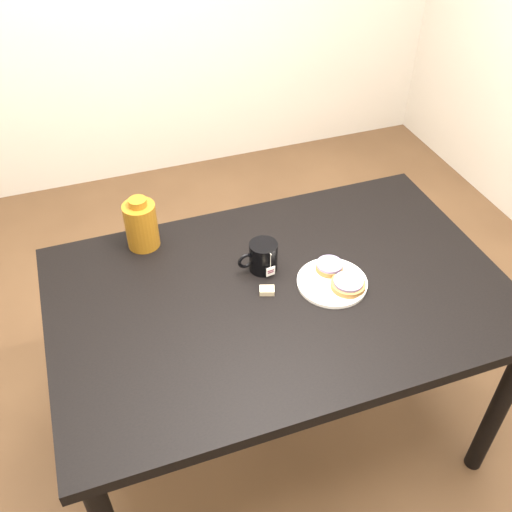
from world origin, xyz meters
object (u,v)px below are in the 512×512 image
(bagel_front, at_px, (348,284))
(bagel_back, at_px, (329,266))
(teabag_pouch, at_px, (267,291))
(table, at_px, (280,309))
(mug, at_px, (263,256))
(plate, at_px, (332,282))
(bagel_package, at_px, (141,224))

(bagel_front, bearing_deg, bagel_back, 102.66)
(bagel_front, bearing_deg, teabag_pouch, 163.53)
(table, xyz_separation_m, bagel_back, (0.17, 0.02, 0.11))
(bagel_back, distance_m, bagel_front, 0.09)
(table, height_order, mug, mug)
(plate, xyz_separation_m, bagel_back, (0.01, 0.05, 0.02))
(bagel_back, xyz_separation_m, mug, (-0.19, 0.09, 0.03))
(plate, bearing_deg, teabag_pouch, 171.46)
(table, height_order, bagel_front, bagel_front)
(mug, relative_size, bagel_package, 0.75)
(plate, bearing_deg, bagel_front, -49.91)
(teabag_pouch, bearing_deg, bagel_package, 131.09)
(plate, distance_m, bagel_front, 0.05)
(table, relative_size, teabag_pouch, 31.11)
(mug, xyz_separation_m, bagel_package, (-0.33, 0.25, 0.03))
(table, height_order, plate, plate)
(plate, height_order, mug, mug)
(teabag_pouch, bearing_deg, mug, 76.97)
(mug, xyz_separation_m, teabag_pouch, (-0.02, -0.11, -0.04))
(bagel_package, bearing_deg, mug, -36.42)
(plate, xyz_separation_m, bagel_front, (0.03, -0.04, 0.02))
(table, distance_m, bagel_back, 0.21)
(bagel_package, bearing_deg, bagel_back, -32.38)
(bagel_front, bearing_deg, table, 160.95)
(table, relative_size, bagel_front, 12.83)
(mug, bearing_deg, bagel_package, 136.83)
(plate, distance_m, bagel_back, 0.06)
(bagel_back, bearing_deg, teabag_pouch, -174.62)
(bagel_front, xyz_separation_m, mug, (-0.21, 0.18, 0.03))
(table, height_order, bagel_back, bagel_back)
(teabag_pouch, distance_m, bagel_package, 0.48)
(table, bearing_deg, bagel_front, -19.05)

